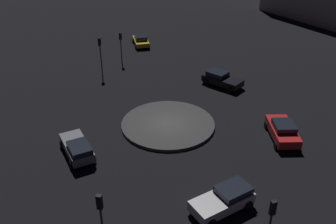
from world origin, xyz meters
name	(u,v)px	position (x,y,z in m)	size (l,w,h in m)	color
ground_plane	(168,125)	(0.00, 0.00, 0.00)	(115.51, 115.51, 0.00)	black
roundabout_island	(168,124)	(0.00, 0.00, 0.14)	(8.33, 8.33, 0.28)	#383838
car_yellow	(141,40)	(-21.23, -0.02, 0.73)	(3.88, 2.13, 1.42)	gold
car_red	(283,130)	(3.69, 9.12, 0.79)	(4.58, 2.63, 1.54)	red
car_black	(221,79)	(-7.11, 7.10, 0.78)	(4.48, 4.16, 1.50)	black
car_grey	(77,148)	(3.27, -7.76, 0.78)	(4.47, 2.95, 1.48)	slate
car_silver	(224,200)	(10.85, 1.76, 0.81)	(3.27, 4.54, 1.51)	silver
traffic_light_southwest	(100,49)	(-12.06, -5.48, 3.15)	(0.39, 0.36, 4.44)	#2D2D2D
traffic_light_southeast	(101,214)	(13.18, -5.94, 3.18)	(0.39, 0.36, 4.48)	#2D2D2D
traffic_light_east	(271,219)	(14.98, 2.83, 3.06)	(0.38, 0.34, 4.31)	#2D2D2D
traffic_light_west	(121,42)	(-15.39, -3.03, 2.74)	(0.38, 0.34, 3.84)	#2D2D2D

